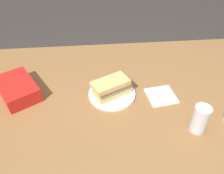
% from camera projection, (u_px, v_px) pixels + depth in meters
% --- Properties ---
extents(dining_table, '(1.74, 1.06, 0.75)m').
position_uv_depth(dining_table, '(125.00, 112.00, 1.14)').
color(dining_table, olive).
rests_on(dining_table, ground_plane).
extents(paper_plate, '(0.22, 0.22, 0.01)m').
position_uv_depth(paper_plate, '(112.00, 94.00, 1.11)').
color(paper_plate, white).
rests_on(paper_plate, dining_table).
extents(sandwich, '(0.20, 0.17, 0.08)m').
position_uv_depth(sandwich, '(112.00, 87.00, 1.08)').
color(sandwich, '#DBB26B').
rests_on(sandwich, paper_plate).
extents(chip_bag, '(0.25, 0.27, 0.07)m').
position_uv_depth(chip_bag, '(18.00, 89.00, 1.10)').
color(chip_bag, red).
rests_on(chip_bag, dining_table).
extents(soda_can_silver, '(0.07, 0.07, 0.12)m').
position_uv_depth(soda_can_silver, '(200.00, 119.00, 0.91)').
color(soda_can_silver, silver).
rests_on(soda_can_silver, dining_table).
extents(paper_napkin, '(0.15, 0.15, 0.01)m').
position_uv_depth(paper_napkin, '(161.00, 96.00, 1.10)').
color(paper_napkin, white).
rests_on(paper_napkin, dining_table).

